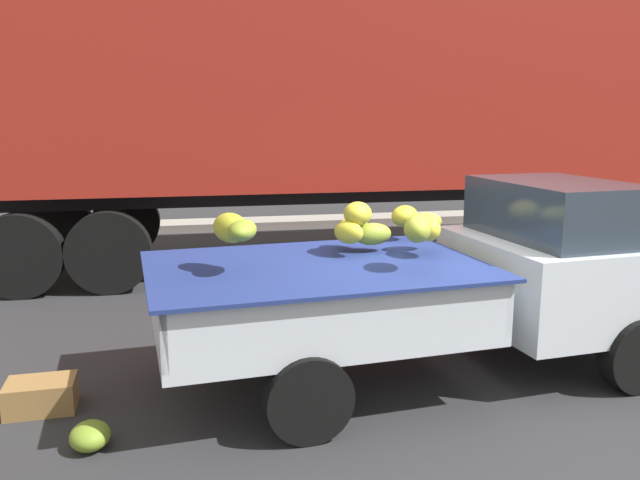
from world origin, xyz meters
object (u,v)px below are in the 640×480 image
(semi_trailer, at_px, (352,98))
(produce_crate, at_px, (41,395))
(pickup_truck, at_px, (517,271))
(fallen_banana_bunch_near_tailgate, at_px, (90,436))

(semi_trailer, distance_m, produce_crate, 6.39)
(pickup_truck, distance_m, semi_trailer, 4.78)
(pickup_truck, distance_m, produce_crate, 4.19)
(semi_trailer, bearing_deg, pickup_truck, -84.28)
(semi_trailer, xyz_separation_m, fallen_banana_bunch_near_tailgate, (-3.21, -5.33, -2.45))
(pickup_truck, bearing_deg, produce_crate, 176.87)
(pickup_truck, xyz_separation_m, semi_trailer, (-0.44, 4.46, 1.66))
(semi_trailer, distance_m, fallen_banana_bunch_near_tailgate, 6.69)
(pickup_truck, bearing_deg, fallen_banana_bunch_near_tailgate, -172.09)
(fallen_banana_bunch_near_tailgate, bearing_deg, produce_crate, 123.49)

